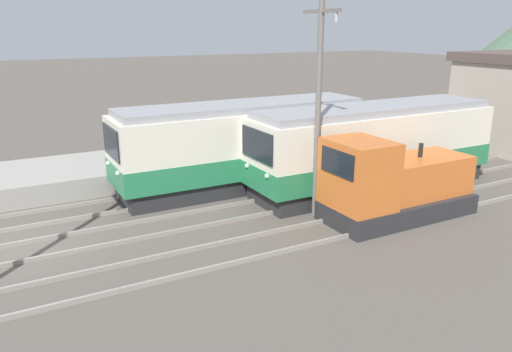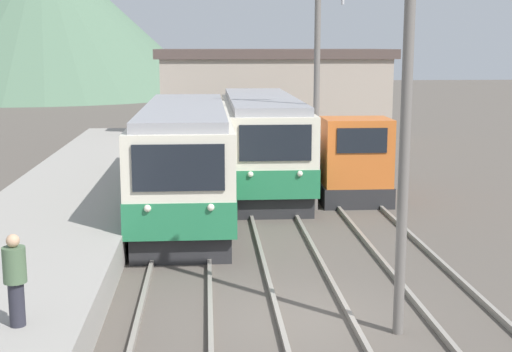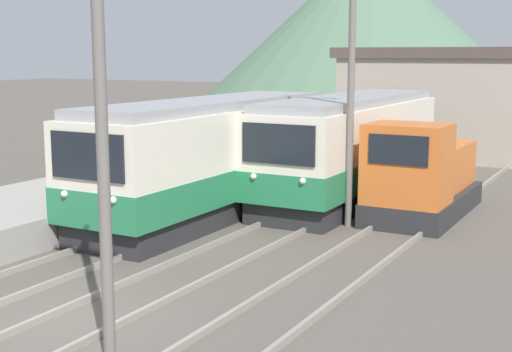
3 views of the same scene
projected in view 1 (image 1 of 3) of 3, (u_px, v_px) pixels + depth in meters
ground_plane at (19, 252)px, 15.21m from camera, size 200.00×200.00×0.00m
platform_left at (6, 184)px, 20.35m from camera, size 4.50×54.00×0.86m
track_left at (13, 222)px, 17.38m from camera, size 1.54×60.00×0.14m
track_center at (19, 252)px, 15.02m from camera, size 1.54×60.00×0.14m
track_right at (28, 298)px, 12.49m from camera, size 1.54×60.00×0.14m
commuter_train_left at (244, 148)px, 21.05m from camera, size 2.84×11.06×3.59m
commuter_train_center at (373, 150)px, 20.79m from camera, size 2.84×11.10×3.53m
shunting_locomotive at (393, 185)px, 17.63m from camera, size 2.40×5.64×3.00m
catenary_mast_mid at (318, 104)px, 17.05m from camera, size 2.00×0.20×7.43m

